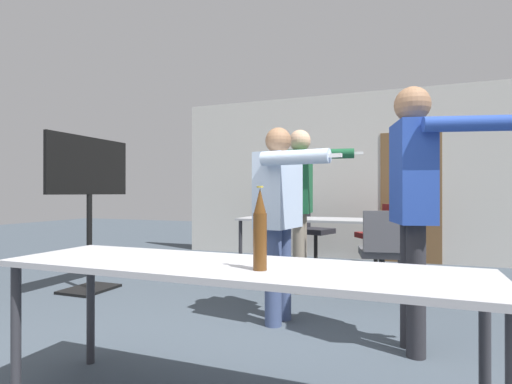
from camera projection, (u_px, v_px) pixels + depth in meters
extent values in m
cube|color=beige|center=(340.00, 176.00, 6.69)|extent=(5.64, 0.10, 2.75)
cube|color=brown|center=(411.00, 197.00, 6.25)|extent=(0.90, 0.02, 2.05)
cube|color=#A8A8AD|center=(232.00, 267.00, 1.92)|extent=(2.34, 0.64, 0.03)
cylinder|color=#2D2D33|center=(16.00, 334.00, 2.07)|extent=(0.05, 0.05, 0.72)
cylinder|color=#2D2D33|center=(91.00, 307.00, 2.56)|extent=(0.05, 0.05, 0.72)
cylinder|color=#2D2D33|center=(485.00, 359.00, 1.76)|extent=(0.05, 0.05, 0.72)
cube|color=#A8A8AD|center=(320.00, 220.00, 5.37)|extent=(2.16, 0.77, 0.03)
cylinder|color=#2D2D33|center=(240.00, 247.00, 5.43)|extent=(0.05, 0.05, 0.72)
cylinder|color=#2D2D33|center=(400.00, 255.00, 4.70)|extent=(0.05, 0.05, 0.72)
cylinder|color=#2D2D33|center=(257.00, 241.00, 6.03)|extent=(0.05, 0.05, 0.72)
cylinder|color=#2D2D33|center=(401.00, 248.00, 5.30)|extent=(0.05, 0.05, 0.72)
cube|color=black|center=(89.00, 289.00, 4.46)|extent=(0.44, 0.56, 0.03)
cylinder|color=black|center=(89.00, 241.00, 4.46)|extent=(0.06, 0.06, 1.04)
cube|color=black|center=(89.00, 166.00, 4.46)|extent=(0.04, 1.17, 0.64)
cube|color=#14331E|center=(88.00, 166.00, 4.47)|extent=(0.01, 1.08, 0.57)
cylinder|color=slate|center=(301.00, 251.00, 4.51)|extent=(0.13, 0.13, 0.87)
cylinder|color=slate|center=(299.00, 253.00, 4.34)|extent=(0.13, 0.13, 0.87)
cube|color=#195633|center=(300.00, 182.00, 4.43)|extent=(0.28, 0.45, 0.68)
sphere|color=#DBAD89|center=(300.00, 141.00, 4.43)|extent=(0.24, 0.24, 0.24)
cylinder|color=#195633|center=(303.00, 184.00, 4.68)|extent=(0.10, 0.10, 0.59)
cylinder|color=#195633|center=(325.00, 154.00, 4.10)|extent=(0.60, 0.16, 0.10)
cube|color=white|center=(357.00, 153.00, 4.01)|extent=(0.12, 0.05, 0.03)
cylinder|color=#3D4C75|center=(283.00, 273.00, 3.45)|extent=(0.14, 0.14, 0.80)
cylinder|color=#3D4C75|center=(273.00, 277.00, 3.28)|extent=(0.14, 0.14, 0.80)
cube|color=silver|center=(278.00, 191.00, 3.36)|extent=(0.32, 0.49, 0.63)
sphere|color=#936B4C|center=(278.00, 141.00, 3.37)|extent=(0.22, 0.22, 0.22)
cylinder|color=silver|center=(292.00, 193.00, 3.61)|extent=(0.11, 0.11, 0.54)
cylinder|color=silver|center=(294.00, 157.00, 2.99)|extent=(0.55, 0.18, 0.11)
cube|color=white|center=(333.00, 156.00, 2.84)|extent=(0.12, 0.05, 0.03)
cylinder|color=#28282D|center=(409.00, 285.00, 2.82)|extent=(0.13, 0.13, 0.88)
cylinder|color=#28282D|center=(416.00, 291.00, 2.65)|extent=(0.13, 0.13, 0.88)
cube|color=#23429E|center=(412.00, 173.00, 2.74)|extent=(0.32, 0.45, 0.69)
sphere|color=#936B4C|center=(412.00, 105.00, 2.74)|extent=(0.24, 0.24, 0.24)
cylinder|color=#23429E|center=(403.00, 176.00, 2.99)|extent=(0.10, 0.10, 0.60)
cylinder|color=#23429E|center=(474.00, 124.00, 2.45)|extent=(0.61, 0.24, 0.10)
cylinder|color=black|center=(316.00, 262.00, 6.24)|extent=(0.52, 0.52, 0.03)
cylinder|color=black|center=(316.00, 247.00, 6.24)|extent=(0.06, 0.06, 0.42)
cube|color=black|center=(316.00, 231.00, 6.24)|extent=(0.58, 0.58, 0.08)
cube|color=black|center=(302.00, 215.00, 6.41)|extent=(0.20, 0.43, 0.42)
cylinder|color=black|center=(382.00, 293.00, 4.30)|extent=(0.52, 0.52, 0.03)
cylinder|color=black|center=(382.00, 274.00, 4.30)|extent=(0.06, 0.06, 0.38)
cube|color=#4C4C51|center=(382.00, 252.00, 4.30)|extent=(0.54, 0.54, 0.08)
cube|color=#4C4C51|center=(385.00, 231.00, 4.04)|extent=(0.44, 0.14, 0.42)
cylinder|color=black|center=(376.00, 266.00, 5.87)|extent=(0.52, 0.52, 0.03)
cylinder|color=black|center=(376.00, 252.00, 5.87)|extent=(0.06, 0.06, 0.39)
cube|color=maroon|center=(376.00, 236.00, 5.87)|extent=(0.64, 0.64, 0.08)
cube|color=maroon|center=(392.00, 218.00, 5.92)|extent=(0.29, 0.40, 0.42)
cylinder|color=#563314|center=(260.00, 242.00, 1.78)|extent=(0.06, 0.06, 0.25)
cone|color=#563314|center=(260.00, 201.00, 1.78)|extent=(0.06, 0.06, 0.11)
cylinder|color=gold|center=(260.00, 187.00, 1.78)|extent=(0.03, 0.03, 0.01)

